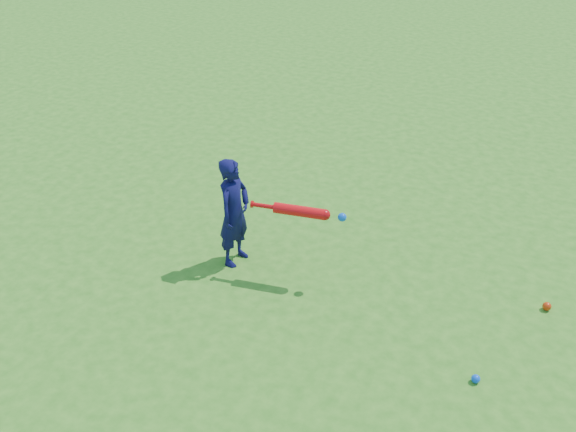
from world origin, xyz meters
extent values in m
plane|color=#2F721B|center=(0.00, 0.00, 0.00)|extent=(80.00, 80.00, 0.00)
imported|color=#0E0D3F|center=(0.57, -0.56, 0.52)|extent=(0.27, 0.39, 1.04)
sphere|color=red|center=(3.27, -0.08, 0.04)|extent=(0.07, 0.07, 0.07)
sphere|color=blue|center=(2.90, -1.16, 0.03)|extent=(0.07, 0.07, 0.07)
cylinder|color=red|center=(0.76, -0.58, 0.66)|extent=(0.03, 0.07, 0.06)
cylinder|color=red|center=(0.87, -0.57, 0.66)|extent=(0.22, 0.07, 0.04)
cylinder|color=red|center=(1.18, -0.51, 0.66)|extent=(0.46, 0.17, 0.10)
sphere|color=red|center=(1.40, -0.48, 0.66)|extent=(0.10, 0.10, 0.10)
sphere|color=blue|center=(1.55, -0.45, 0.66)|extent=(0.07, 0.07, 0.07)
camera|label=1|loc=(3.11, -4.79, 3.45)|focal=40.00mm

